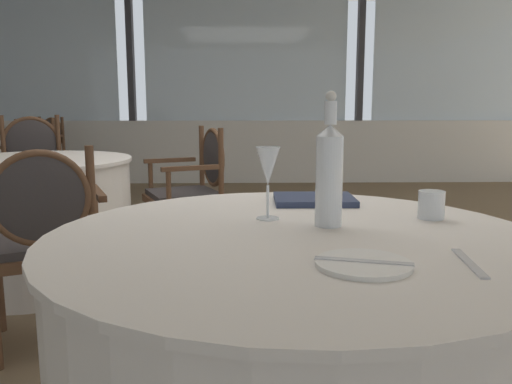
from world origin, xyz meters
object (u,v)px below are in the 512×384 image
object	(u,v)px
water_tumbler	(431,205)
dining_chair_1_0	(42,232)
menu_book	(314,199)
dining_chair_1_1	(195,183)
dining_chair_0_2	(30,159)
wine_glass	(268,168)
side_plate	(363,264)
dining_chair_0_3	(44,147)
water_bottle	(329,172)
dining_chair_1_2	(33,169)

from	to	relation	value
water_tumbler	dining_chair_1_0	distance (m)	1.61
menu_book	dining_chair_1_1	xyz separation A→B (m)	(-0.56, 1.80, -0.22)
water_tumbler	dining_chair_0_2	size ratio (longest dim) A/B	0.08
wine_glass	menu_book	xyz separation A→B (m)	(0.17, 0.25, -0.13)
side_plate	menu_book	world-z (taller)	menu_book
dining_chair_0_3	wine_glass	bearing A→B (deg)	56.59
dining_chair_0_2	dining_chair_0_3	size ratio (longest dim) A/B	1.02
water_bottle	dining_chair_0_3	distance (m)	5.71
dining_chair_1_0	dining_chair_1_1	distance (m)	1.40
water_tumbler	dining_chair_1_2	xyz separation A→B (m)	(-2.15, 2.59, -0.21)
water_bottle	dining_chair_1_2	size ratio (longest dim) A/B	0.36
water_bottle	dining_chair_0_2	bearing A→B (deg)	121.82
dining_chair_1_2	side_plate	bearing A→B (deg)	9.21
dining_chair_0_3	water_tumbler	bearing A→B (deg)	60.68
water_bottle	menu_book	size ratio (longest dim) A/B	1.36
dining_chair_1_1	menu_book	bearing A→B (deg)	85.00
water_bottle	dining_chair_1_0	size ratio (longest dim) A/B	0.39
dining_chair_0_2	dining_chair_0_3	world-z (taller)	dining_chair_0_2
side_plate	wine_glass	xyz separation A→B (m)	(-0.17, 0.44, 0.14)
dining_chair_1_0	dining_chair_1_2	xyz separation A→B (m)	(-0.75, 1.83, 0.05)
dining_chair_0_2	menu_book	bearing A→B (deg)	154.34
wine_glass	dining_chair_0_3	bearing A→B (deg)	116.66
dining_chair_0_2	dining_chair_0_3	xyz separation A→B (m)	(-0.38, 1.39, -0.00)
dining_chair_0_3	dining_chair_1_0	bearing A→B (deg)	50.24
water_tumbler	dining_chair_1_0	world-z (taller)	dining_chair_1_0
dining_chair_1_0	dining_chair_1_1	xyz separation A→B (m)	(0.54, 1.29, 0.01)
dining_chair_0_2	water_tumbler	bearing A→B (deg)	155.68
water_bottle	dining_chair_1_1	size ratio (longest dim) A/B	0.39
dining_chair_0_2	dining_chair_1_0	world-z (taller)	dining_chair_0_2
dining_chair_0_2	dining_chair_1_2	distance (m)	1.07
side_plate	dining_chair_0_3	bearing A→B (deg)	116.25
water_bottle	dining_chair_1_0	bearing A→B (deg)	142.39
water_tumbler	dining_chair_0_2	distance (m)	4.42
water_tumbler	dining_chair_1_0	size ratio (longest dim) A/B	0.09
wine_glass	dining_chair_0_3	world-z (taller)	wine_glass
water_tumbler	dining_chair_0_3	bearing A→B (deg)	120.76
dining_chair_1_0	dining_chair_1_2	world-z (taller)	dining_chair_1_2
water_bottle	menu_book	bearing A→B (deg)	88.61
wine_glass	dining_chair_1_1	xyz separation A→B (m)	(-0.40, 2.04, -0.35)
dining_chair_0_3	dining_chair_0_2	bearing A→B (deg)	45.16
water_tumbler	dining_chair_0_3	world-z (taller)	dining_chair_0_3
wine_glass	dining_chair_0_2	distance (m)	4.17
dining_chair_0_2	side_plate	bearing A→B (deg)	149.58
wine_glass	dining_chair_1_0	world-z (taller)	wine_glass
water_tumbler	menu_book	world-z (taller)	water_tumbler
wine_glass	side_plate	bearing A→B (deg)	-68.66
dining_chair_1_2	water_bottle	bearing A→B (deg)	12.26
side_plate	wine_glass	world-z (taller)	wine_glass
water_tumbler	dining_chair_1_2	bearing A→B (deg)	129.67
dining_chair_0_2	dining_chair_1_2	xyz separation A→B (m)	(0.43, -0.98, 0.03)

